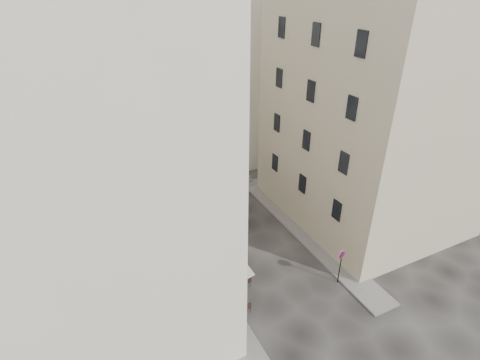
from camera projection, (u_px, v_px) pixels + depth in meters
ground at (272, 272)px, 25.39m from camera, size 90.00×90.00×0.00m
sidewalk_left at (190, 255)px, 26.78m from camera, size 2.00×22.00×0.12m
sidewalk_right at (302, 230)px, 29.46m from camera, size 2.00×18.00×0.12m
building_left at (70, 143)px, 18.77m from camera, size 12.20×16.20×20.60m
building_right at (376, 104)px, 27.72m from camera, size 12.20×14.20×18.60m
building_back at (166, 76)px, 35.51m from camera, size 18.20×10.20×18.60m
cafe_storefront at (206, 260)px, 23.62m from camera, size 1.74×7.30×3.50m
stone_steps at (205, 185)px, 35.11m from camera, size 9.00×3.15×0.80m
bollard_near at (235, 291)px, 23.10m from camera, size 0.12×0.12×0.98m
bollard_mid at (214, 258)px, 25.86m from camera, size 0.12×0.12×0.98m
bollard_far at (196, 231)px, 28.62m from camera, size 0.12×0.12×0.98m
no_parking_sign at (341, 260)px, 23.64m from camera, size 0.58×0.19×2.60m
bistro_table_a at (240, 309)px, 22.03m from camera, size 1.20×0.56×0.85m
bistro_table_b at (241, 282)px, 23.88m from camera, size 1.30×0.61×0.91m
bistro_table_c at (220, 272)px, 24.80m from camera, size 1.17×0.55×0.82m
bistro_table_d at (219, 252)px, 26.42m from camera, size 1.34×0.63×0.94m
bistro_table_e at (210, 245)px, 27.15m from camera, size 1.33×0.62×0.94m
pedestrian at (232, 246)px, 26.39m from camera, size 0.68×0.47×1.81m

